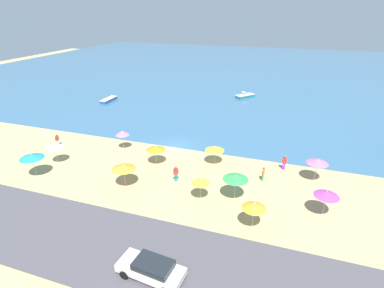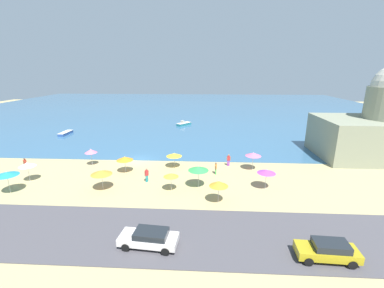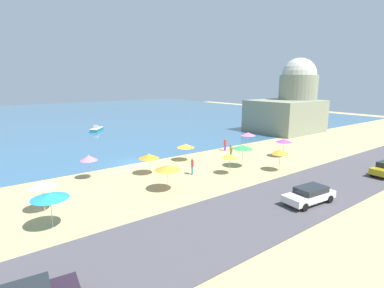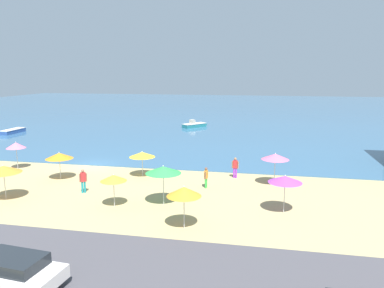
# 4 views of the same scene
# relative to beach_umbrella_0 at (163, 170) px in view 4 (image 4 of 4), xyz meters

# --- Properties ---
(ground_plane) EXTENTS (160.00, 160.00, 0.00)m
(ground_plane) POSITION_rel_beach_umbrella_0_xyz_m (-9.52, 8.79, -2.38)
(ground_plane) COLOR tan
(sea) EXTENTS (150.00, 110.00, 0.05)m
(sea) POSITION_rel_beach_umbrella_0_xyz_m (-9.52, 63.79, -2.35)
(sea) COLOR #376387
(sea) RESTS_ON ground_plane
(beach_umbrella_0) EXTENTS (2.38, 2.38, 2.68)m
(beach_umbrella_0) POSITION_rel_beach_umbrella_0_xyz_m (0.00, 0.00, 0.00)
(beach_umbrella_0) COLOR #B2B2B7
(beach_umbrella_0) RESTS_ON ground_plane
(beach_umbrella_1) EXTENTS (2.40, 2.40, 2.48)m
(beach_umbrella_1) POSITION_rel_beach_umbrella_0_xyz_m (-11.02, -1.24, -0.21)
(beach_umbrella_1) COLOR #B2B2B7
(beach_umbrella_1) RESTS_ON ground_plane
(beach_umbrella_2) EXTENTS (2.15, 2.15, 2.57)m
(beach_umbrella_2) POSITION_rel_beach_umbrella_0_xyz_m (7.33, 5.89, -0.10)
(beach_umbrella_2) COLOR #B2B2B7
(beach_umbrella_2) RESTS_ON ground_plane
(beach_umbrella_3) EXTENTS (2.19, 2.19, 2.18)m
(beach_umbrella_3) POSITION_rel_beach_umbrella_0_xyz_m (-3.61, 6.27, -0.49)
(beach_umbrella_3) COLOR #B2B2B7
(beach_umbrella_3) RESTS_ON ground_plane
(beach_umbrella_4) EXTENTS (2.22, 2.22, 2.29)m
(beach_umbrella_4) POSITION_rel_beach_umbrella_0_xyz_m (-9.99, 4.12, -0.40)
(beach_umbrella_4) COLOR #B2B2B7
(beach_umbrella_4) RESTS_ON ground_plane
(beach_umbrella_6) EXTENTS (2.11, 2.11, 2.46)m
(beach_umbrella_6) POSITION_rel_beach_umbrella_0_xyz_m (7.83, 0.04, -0.20)
(beach_umbrella_6) COLOR #B2B2B7
(beach_umbrella_6) RESTS_ON ground_plane
(beach_umbrella_7) EXTENTS (1.72, 1.72, 2.52)m
(beach_umbrella_7) POSITION_rel_beach_umbrella_0_xyz_m (-15.63, 6.40, -0.19)
(beach_umbrella_7) COLOR #B2B2B7
(beach_umbrella_7) RESTS_ON ground_plane
(beach_umbrella_8) EXTENTS (1.72, 1.72, 2.23)m
(beach_umbrella_8) POSITION_rel_beach_umbrella_0_xyz_m (-3.07, -1.06, -0.43)
(beach_umbrella_8) COLOR #B2B2B7
(beach_umbrella_8) RESTS_ON ground_plane
(beach_umbrella_10) EXTENTS (1.97, 1.97, 2.51)m
(beach_umbrella_10) POSITION_rel_beach_umbrella_0_xyz_m (2.19, -3.55, -0.21)
(beach_umbrella_10) COLOR #B2B2B7
(beach_umbrella_10) RESTS_ON ground_plane
(bather_0) EXTENTS (0.57, 0.24, 1.75)m
(bather_0) POSITION_rel_beach_umbrella_0_xyz_m (4.14, 7.30, -1.40)
(bather_0) COLOR purple
(bather_0) RESTS_ON ground_plane
(bather_2) EXTENTS (0.47, 0.39, 1.78)m
(bather_2) POSITION_rel_beach_umbrella_0_xyz_m (-6.40, 1.17, -1.38)
(bather_2) COLOR teal
(bather_2) RESTS_ON ground_plane
(bather_3) EXTENTS (0.26, 0.57, 1.62)m
(bather_3) POSITION_rel_beach_umbrella_0_xyz_m (2.20, 4.12, -1.48)
(bather_3) COLOR green
(bather_3) RESTS_ON ground_plane
(parked_car_0) EXTENTS (4.72, 2.29, 1.36)m
(parked_car_0) POSITION_rel_beach_umbrella_0_xyz_m (-3.49, -10.79, -1.59)
(parked_car_0) COLOR silver
(parked_car_0) RESTS_ON coastal_road
(skiff_nearshore) EXTENTS (3.65, 4.06, 1.23)m
(skiff_nearshore) POSITION_rel_beach_umbrella_0_xyz_m (-4.69, 34.97, -1.97)
(skiff_nearshore) COLOR #21757B
(skiff_nearshore) RESTS_ON sea
(skiff_offshore) EXTENTS (1.38, 4.50, 0.60)m
(skiff_offshore) POSITION_rel_beach_umbrella_0_xyz_m (-29.16, 24.05, -2.03)
(skiff_offshore) COLOR #305294
(skiff_offshore) RESTS_ON sea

